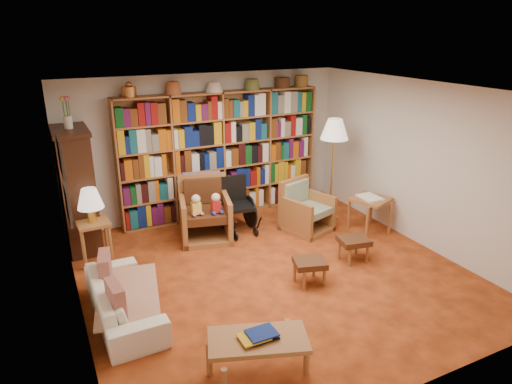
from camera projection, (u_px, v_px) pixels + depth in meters
floor at (273, 272)px, 6.35m from camera, size 5.00×5.00×0.00m
ceiling at (276, 90)px, 5.50m from camera, size 5.00×5.00×0.00m
wall_back at (207, 146)px, 8.04m from camera, size 5.00×0.00×5.00m
wall_front at (416, 276)px, 3.81m from camera, size 5.00×0.00×5.00m
wall_left at (70, 221)px, 4.89m from camera, size 0.00×5.00×5.00m
wall_right at (419, 164)px, 6.96m from camera, size 0.00×5.00×5.00m
bookshelf at (222, 151)px, 8.00m from camera, size 3.60×0.30×2.42m
curio_cabinet at (77, 189)px, 6.78m from camera, size 0.50×0.95×2.40m
framed_pictures at (64, 180)px, 5.03m from camera, size 0.03×0.52×0.97m
sofa at (124, 298)px, 5.31m from camera, size 1.66×0.68×0.48m
sofa_throw at (128, 293)px, 5.31m from camera, size 0.92×1.39×0.04m
cushion_left at (105, 271)px, 5.48m from camera, size 0.21×0.43×0.41m
cushion_right at (116, 301)px, 4.89m from camera, size 0.16×0.40×0.39m
side_table_lamp at (94, 232)px, 6.49m from camera, size 0.46×0.46×0.63m
table_lamp at (90, 200)px, 6.32m from camera, size 0.36×0.36×0.49m
armchair_leather at (203, 213)px, 7.34m from camera, size 0.98×1.00×1.00m
armchair_sage at (304, 211)px, 7.64m from camera, size 0.89×0.89×0.85m
wheelchair at (236, 206)px, 7.55m from camera, size 0.53×0.74×0.92m
floor_lamp at (334, 133)px, 7.65m from camera, size 0.47×0.47×1.79m
side_table_papers at (370, 203)px, 7.51m from camera, size 0.71×0.71×0.61m
footstool_a at (310, 264)px, 5.98m from camera, size 0.49×0.45×0.35m
footstool_b at (354, 242)px, 6.58m from camera, size 0.47×0.42×0.36m
coffee_table at (258, 343)px, 4.37m from camera, size 1.06×0.77×0.47m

